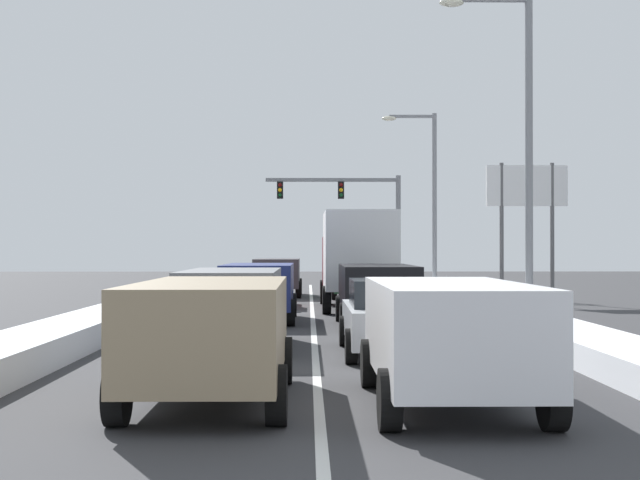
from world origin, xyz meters
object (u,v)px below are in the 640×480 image
sedan_silver_right_lane_second (392,316)px  suv_charcoal_center_lane_fifth (277,273)px  street_lamp_right_far (427,186)px  suv_tan_center_lane_nearest (212,329)px  sedan_red_center_lane_fourth (262,286)px  roadside_sign_right (527,200)px  sedan_green_right_lane_fifth (354,280)px  suv_white_right_lane_nearest (449,331)px  suv_navy_center_lane_third (259,287)px  suv_gray_center_lane_second (232,300)px  traffic_light_gantry (357,206)px  suv_black_right_lane_third (377,289)px  box_truck_right_lane_fourth (357,255)px  street_lamp_right_mid (518,129)px

sedan_silver_right_lane_second → suv_charcoal_center_lane_fifth: size_ratio=0.92×
suv_charcoal_center_lane_fifth → street_lamp_right_far: (7.14, 3.34, 4.14)m
suv_tan_center_lane_nearest → sedan_red_center_lane_fourth: (-0.35, 20.71, -0.25)m
street_lamp_right_far → roadside_sign_right: 8.75m
sedan_green_right_lane_fifth → suv_white_right_lane_nearest: bearing=-90.2°
suv_navy_center_lane_third → suv_charcoal_center_lane_fifth: 13.94m
suv_charcoal_center_lane_fifth → street_lamp_right_far: street_lamp_right_far is taller
suv_tan_center_lane_nearest → suv_gray_center_lane_second: 6.89m
traffic_light_gantry → suv_white_right_lane_nearest: bearing=-91.2°
sedan_silver_right_lane_second → suv_white_right_lane_nearest: bearing=-87.9°
suv_navy_center_lane_third → sedan_silver_right_lane_second: bearing=-69.5°
suv_tan_center_lane_nearest → sedan_green_right_lane_fifth: bearing=82.9°
sedan_green_right_lane_fifth → suv_gray_center_lane_second: bearing=-100.4°
suv_black_right_lane_third → suv_gray_center_lane_second: size_ratio=1.00×
suv_white_right_lane_nearest → box_truck_right_lane_fourth: (-0.17, 19.62, 0.88)m
street_lamp_right_far → suv_white_right_lane_nearest: bearing=-97.0°
suv_tan_center_lane_nearest → suv_gray_center_lane_second: size_ratio=1.00×
traffic_light_gantry → roadside_sign_right: size_ratio=1.37×
sedan_red_center_lane_fourth → roadside_sign_right: bearing=12.9°
suv_black_right_lane_third → street_lamp_right_mid: 6.12m
suv_gray_center_lane_second → street_lamp_right_far: 25.82m
suv_tan_center_lane_nearest → sedan_red_center_lane_fourth: bearing=91.0°
sedan_silver_right_lane_second → suv_gray_center_lane_second: size_ratio=0.92×
suv_tan_center_lane_nearest → street_lamp_right_mid: bearing=60.9°
sedan_silver_right_lane_second → sedan_red_center_lane_fourth: same height
box_truck_right_lane_fourth → traffic_light_gantry: size_ratio=0.95×
suv_white_right_lane_nearest → street_lamp_right_far: street_lamp_right_far is taller
street_lamp_right_far → suv_black_right_lane_third: bearing=-101.5°
roadside_sign_right → suv_black_right_lane_third: bearing=-121.9°
box_truck_right_lane_fourth → suv_charcoal_center_lane_fifth: 9.24m
roadside_sign_right → traffic_light_gantry: bearing=111.5°
street_lamp_right_mid → roadside_sign_right: street_lamp_right_mid is taller
sedan_green_right_lane_fifth → suv_navy_center_lane_third: suv_navy_center_lane_third is taller
suv_white_right_lane_nearest → roadside_sign_right: 24.55m
suv_black_right_lane_third → suv_navy_center_lane_third: 3.75m
box_truck_right_lane_fourth → sedan_red_center_lane_fourth: box_truck_right_lane_fourth is taller
suv_charcoal_center_lane_fifth → suv_gray_center_lane_second: bearing=-90.7°
sedan_green_right_lane_fifth → sedan_red_center_lane_fourth: same height
suv_black_right_lane_third → suv_tan_center_lane_nearest: bearing=-104.8°
sedan_silver_right_lane_second → street_lamp_right_far: street_lamp_right_far is taller
suv_white_right_lane_nearest → suv_tan_center_lane_nearest: size_ratio=1.00×
suv_gray_center_lane_second → suv_charcoal_center_lane_fifth: (0.26, 21.04, 0.00)m
suv_gray_center_lane_second → sedan_silver_right_lane_second: bearing=-20.5°
sedan_silver_right_lane_second → sedan_green_right_lane_fifth: (0.29, 20.87, 0.00)m
suv_gray_center_lane_second → suv_navy_center_lane_third: same height
suv_navy_center_lane_third → traffic_light_gantry: traffic_light_gantry is taller
sedan_silver_right_lane_second → suv_black_right_lane_third: (0.21, 6.61, 0.25)m
suv_gray_center_lane_second → street_lamp_right_mid: size_ratio=0.52×
suv_charcoal_center_lane_fifth → traffic_light_gantry: (4.08, 10.14, 3.48)m
street_lamp_right_mid → sedan_green_right_lane_fifth: bearing=106.5°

